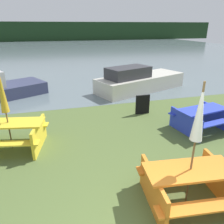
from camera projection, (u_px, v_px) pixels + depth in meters
name	position (u px, v px, depth m)	size (l,w,h in m)	color
water	(58.00, 49.00, 31.64)	(60.00, 50.00, 0.00)	slate
far_treeline	(53.00, 31.00, 48.79)	(80.00, 1.60, 4.00)	#193319
picnic_table_orange	(189.00, 183.00, 4.12)	(1.83, 1.57, 0.77)	orange
picnic_table_blue	(202.00, 117.00, 7.10)	(1.84, 1.62, 0.73)	blue
picnic_table_yellow	(10.00, 133.00, 5.99)	(2.08, 1.72, 0.79)	yellow
umbrella_gold	(2.00, 91.00, 5.55)	(0.20, 0.20, 2.32)	brown
umbrella_white	(199.00, 114.00, 3.60)	(0.21, 0.21, 2.41)	brown
boat	(139.00, 81.00, 11.49)	(5.23, 3.31, 1.30)	beige
signboard	(143.00, 105.00, 8.43)	(0.55, 0.08, 0.75)	black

